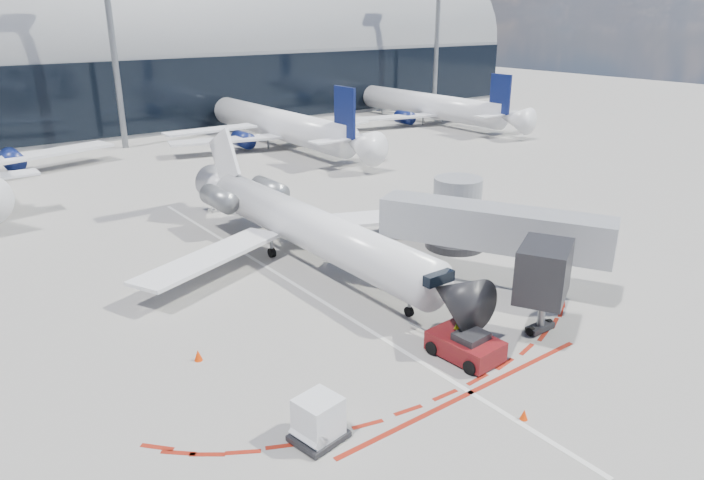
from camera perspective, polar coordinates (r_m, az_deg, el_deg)
ground at (r=35.13m, az=-3.13°, el=-5.33°), size 260.00×260.00×0.00m
apron_centerline at (r=36.66m, az=-4.88°, el=-4.24°), size 0.25×40.00×0.01m
apron_stop_bar at (r=27.50m, az=10.74°, el=-13.47°), size 14.00×0.25×0.01m
terminal_building at (r=93.38m, az=-26.81°, el=13.96°), size 150.00×24.15×24.00m
jet_bridge at (r=37.96m, az=11.75°, el=1.13°), size 10.03×15.20×4.90m
light_mast_centre at (r=77.88m, az=-20.99°, el=16.90°), size 0.70×0.70×25.00m
light_mast_east at (r=103.99m, az=7.76°, el=18.44°), size 0.70×0.70×25.00m
regional_jet at (r=39.99m, az=-4.62°, el=1.51°), size 23.06×28.43×7.12m
pushback_tug at (r=29.70m, az=10.27°, el=-9.39°), size 2.42×5.26×1.35m
ramp_worker at (r=30.12m, az=9.63°, el=-8.20°), size 0.74×0.56×1.84m
uld_container at (r=24.06m, az=-3.07°, el=-16.02°), size 2.13×1.90×1.78m
safety_cone_left at (r=29.95m, az=-13.81°, el=-10.13°), size 0.39×0.39×0.54m
safety_cone_right at (r=26.30m, az=15.37°, el=-15.04°), size 0.32×0.32×0.45m
bg_airliner_2 at (r=75.51m, az=-6.78°, el=12.27°), size 31.16×32.99×10.08m
bg_airliner_3 at (r=92.06m, az=7.10°, el=13.51°), size 29.97×31.74×9.70m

